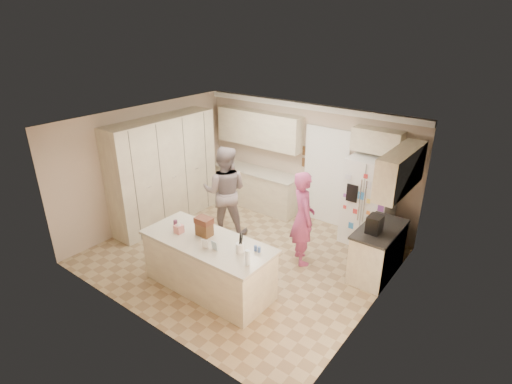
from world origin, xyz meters
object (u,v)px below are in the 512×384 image
Objects in this scene: dollhouse_body at (204,229)px; teen_girl at (303,218)px; coffee_maker at (375,224)px; island_base at (209,265)px; teen_boy at (225,191)px; refrigerator at (369,202)px; tissue_box at (179,229)px; utensil_crock at (240,248)px.

dollhouse_body is 1.84m from teen_girl.
island_base is (-2.05, -1.90, -0.63)m from coffee_maker.
coffee_maker reaches higher than dollhouse_body.
island_base is 1.99m from teen_boy.
refrigerator reaches higher than coffee_maker.
refrigerator is at bearing 57.22° from tissue_box.
dollhouse_body is at bearing 101.24° from teen_girl.
teen_boy is at bearing 120.06° from dollhouse_body.
island_base is at bearing 106.85° from teen_girl.
tissue_box is 1.79m from teen_boy.
refrigerator is 3.39m from dollhouse_body.
utensil_crock is 0.58× the size of dollhouse_body.
dollhouse_body is (-0.80, 0.05, 0.04)m from utensil_crock.
utensil_crock is at bearing -127.12° from coffee_maker.
teen_boy reaches higher than teen_girl.
refrigerator is at bearing 115.79° from coffee_maker.
tissue_box is (-1.20, -0.15, -0.00)m from utensil_crock.
island_base is 1.90m from teen_girl.
teen_boy is (-0.48, 1.72, -0.04)m from tissue_box.
utensil_crock is at bearing -3.58° from dollhouse_body.
tissue_box is at bearing -142.43° from coffee_maker.
coffee_maker is 2.32m from utensil_crock.
coffee_maker is at bearing 37.57° from tissue_box.
teen_boy is (-2.52, -1.44, 0.06)m from refrigerator.
dollhouse_body is at bearing 26.57° from tissue_box.
coffee_maker is at bearing -63.40° from refrigerator.
dollhouse_body reaches higher than island_base.
teen_boy reaches higher than tissue_box.
island_base is at bearing -137.17° from coffee_maker.
teen_girl is at bearing -114.89° from refrigerator.
tissue_box is at bearing -172.87° from utensil_crock.
teen_girl is (0.96, 1.56, -0.14)m from dollhouse_body.
island_base is at bearing 10.30° from tissue_box.
coffee_maker is 3.10m from teen_boy.
utensil_crock reaches higher than island_base.
refrigerator reaches higher than teen_girl.
teen_girl is at bearing 150.10° from teen_boy.
island_base is 8.46× the size of dollhouse_body.
utensil_crock is at bearing 127.20° from teen_girl.
tissue_box is at bearing -169.70° from island_base.
dollhouse_body is 1.76m from teen_boy.
dollhouse_body is at bearing -118.11° from refrigerator.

